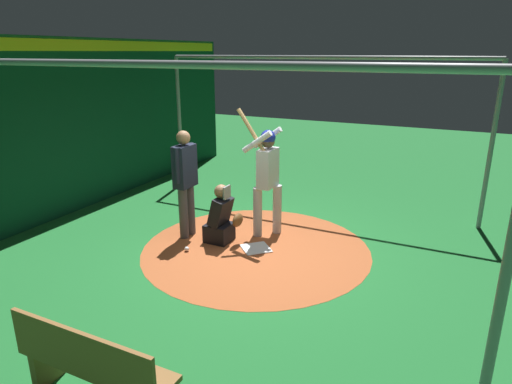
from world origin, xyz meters
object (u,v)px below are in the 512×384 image
(batter, at_px, (267,172))
(bench, at_px, (92,366))
(catcher, at_px, (221,219))
(baseball_0, at_px, (187,249))
(umpire, at_px, (185,178))
(home_plate, at_px, (256,248))

(batter, relative_size, bench, 1.39)
(batter, distance_m, catcher, 1.08)
(batter, height_order, baseball_0, batter)
(batter, distance_m, bench, 4.26)
(catcher, distance_m, bench, 3.69)
(batter, bearing_deg, umpire, -151.33)
(catcher, height_order, bench, catcher)
(umpire, distance_m, bench, 3.88)
(batter, distance_m, umpire, 1.34)
(home_plate, height_order, umpire, umpire)
(home_plate, bearing_deg, catcher, 177.68)
(batter, xyz_separation_m, umpire, (-1.18, -0.64, -0.08))
(home_plate, height_order, catcher, catcher)
(home_plate, relative_size, baseball_0, 5.68)
(home_plate, xyz_separation_m, batter, (-0.10, 0.63, 1.09))
(baseball_0, bearing_deg, umpire, 122.47)
(batter, relative_size, umpire, 1.19)
(baseball_0, bearing_deg, home_plate, 30.87)
(batter, height_order, catcher, batter)
(catcher, relative_size, bench, 0.64)
(catcher, height_order, umpire, umpire)
(home_plate, bearing_deg, batter, 99.41)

